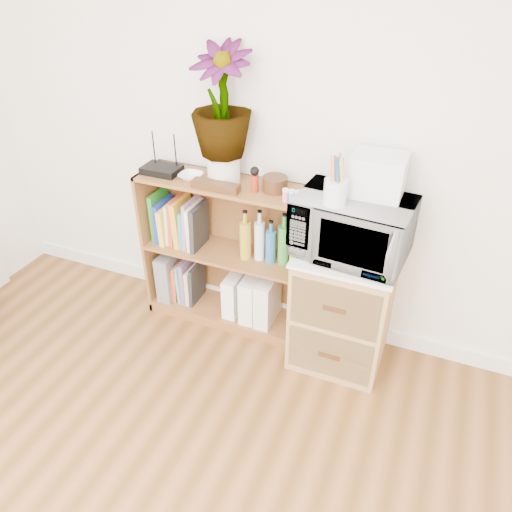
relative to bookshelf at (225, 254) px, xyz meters
The scene contains 21 objects.
skirting_board 0.57m from the bookshelf, 21.80° to the left, with size 4.00×0.02×0.10m, color white.
bookshelf is the anchor object (origin of this frame).
wicker_unit 0.76m from the bookshelf, ahead, with size 0.50×0.45×0.70m, color #9E7542.
microwave 0.85m from the bookshelf, ahead, with size 0.56×0.38×0.31m, color silver.
pen_cup 0.92m from the bookshelf, 14.23° to the right, with size 0.11×0.11×0.12m, color silver.
small_appliance 1.05m from the bookshelf, ahead, with size 0.25×0.21×0.20m, color white.
router 0.62m from the bookshelf, behind, with size 0.21×0.15×0.04m, color black.
white_bowl 0.52m from the bookshelf, behind, with size 0.13×0.13×0.03m, color white.
plant_pot 0.55m from the bookshelf, 86.90° to the left, with size 0.18×0.18×0.15m, color silver.
potted_plant 0.91m from the bookshelf, 86.90° to the left, with size 0.32×0.32×0.57m, color #316629.
trinket_box 0.51m from the bookshelf, 84.90° to the right, with size 0.27×0.07×0.04m, color #331F0E.
kokeshi_doll 0.56m from the bookshelf, 10.88° to the right, with size 0.04×0.04×0.09m, color maroon.
wooden_bowl 0.60m from the bookshelf, ahead, with size 0.13×0.13×0.08m, color #3B1F10.
paint_jars 0.67m from the bookshelf, 11.81° to the right, with size 0.10×0.04×0.05m, color pink.
file_box 0.47m from the bookshelf, behind, with size 0.10×0.25×0.32m, color slate.
magazine_holder_left 0.28m from the bookshelf, ahead, with size 0.08×0.21×0.27m, color white.
magazine_holder_mid 0.31m from the bookshelf, ahead, with size 0.09×0.24×0.29m, color white.
magazine_holder_right 0.38m from the bookshelf, ahead, with size 0.10×0.24×0.30m, color white.
cookbooks 0.34m from the bookshelf, behind, with size 0.32×0.20×0.30m.
liquor_bottles 0.33m from the bookshelf, ahead, with size 0.36×0.07×0.31m.
lower_books 0.38m from the bookshelf, behind, with size 0.16×0.19×0.30m.
Camera 1 is at (0.78, -0.15, 2.11)m, focal length 35.00 mm.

